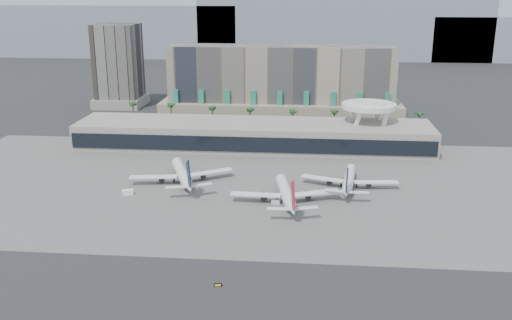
# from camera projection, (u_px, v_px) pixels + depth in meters

# --- Properties ---
(ground) EXTENTS (900.00, 900.00, 0.00)m
(ground) POSITION_uv_depth(u_px,v_px,m) (219.00, 245.00, 172.44)
(ground) COLOR #232326
(ground) RESTS_ON ground
(apron_pad) EXTENTS (260.00, 130.00, 0.06)m
(apron_pad) POSITION_uv_depth(u_px,v_px,m) (240.00, 184.00, 224.79)
(apron_pad) COLOR #5B5B59
(apron_pad) RESTS_ON ground
(mountain_ridge) EXTENTS (680.00, 60.00, 70.00)m
(mountain_ridge) POSITION_uv_depth(u_px,v_px,m) (311.00, 29.00, 608.69)
(mountain_ridge) COLOR gray
(mountain_ridge) RESTS_ON ground
(hotel) EXTENTS (140.00, 30.00, 42.00)m
(hotel) POSITION_uv_depth(u_px,v_px,m) (281.00, 90.00, 332.68)
(hotel) COLOR gray
(hotel) RESTS_ON ground
(office_tower) EXTENTS (30.00, 30.00, 52.00)m
(office_tower) POSITION_uv_depth(u_px,v_px,m) (119.00, 71.00, 364.32)
(office_tower) COLOR black
(office_tower) RESTS_ON ground
(terminal) EXTENTS (170.00, 32.50, 14.50)m
(terminal) POSITION_uv_depth(u_px,v_px,m) (253.00, 134.00, 275.09)
(terminal) COLOR #AAA195
(terminal) RESTS_ON ground
(saucer_structure) EXTENTS (26.00, 26.00, 21.89)m
(saucer_structure) POSITION_uv_depth(u_px,v_px,m) (369.00, 109.00, 272.69)
(saucer_structure) COLOR white
(saucer_structure) RESTS_ON ground
(palm_row) EXTENTS (157.80, 2.80, 13.10)m
(palm_row) POSITION_uv_depth(u_px,v_px,m) (272.00, 111.00, 306.79)
(palm_row) COLOR brown
(palm_row) RESTS_ON ground
(airliner_left) EXTENTS (39.70, 40.99, 14.82)m
(airliner_left) POSITION_uv_depth(u_px,v_px,m) (182.00, 174.00, 225.66)
(airliner_left) COLOR white
(airliner_left) RESTS_ON ground
(airliner_centre) EXTENTS (40.01, 41.51, 14.42)m
(airliner_centre) POSITION_uv_depth(u_px,v_px,m) (286.00, 193.00, 205.04)
(airliner_centre) COLOR white
(airliner_centre) RESTS_ON ground
(airliner_right) EXTENTS (37.68, 39.00, 13.49)m
(airliner_right) POSITION_uv_depth(u_px,v_px,m) (349.00, 179.00, 219.91)
(airliner_right) COLOR white
(airliner_right) RESTS_ON ground
(service_vehicle_a) EXTENTS (4.47, 3.25, 1.98)m
(service_vehicle_a) POSITION_uv_depth(u_px,v_px,m) (128.00, 192.00, 213.15)
(service_vehicle_a) COLOR white
(service_vehicle_a) RESTS_ON ground
(service_vehicle_b) EXTENTS (3.27, 2.16, 1.57)m
(service_vehicle_b) POSITION_uv_depth(u_px,v_px,m) (276.00, 202.00, 204.39)
(service_vehicle_b) COLOR silver
(service_vehicle_b) RESTS_ON ground
(taxiway_sign) EXTENTS (2.12, 0.75, 0.96)m
(taxiway_sign) POSITION_uv_depth(u_px,v_px,m) (218.00, 285.00, 148.28)
(taxiway_sign) COLOR black
(taxiway_sign) RESTS_ON ground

